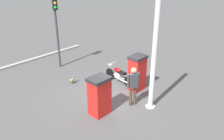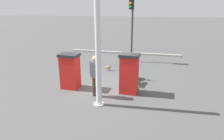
{
  "view_description": "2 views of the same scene",
  "coord_description": "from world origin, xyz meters",
  "px_view_note": "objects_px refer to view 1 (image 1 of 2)",
  "views": [
    {
      "loc": [
        -5.59,
        6.87,
        5.17
      ],
      "look_at": [
        0.21,
        -0.26,
        1.17
      ],
      "focal_mm": 36.34,
      "sensor_mm": 36.0,
      "label": 1
    },
    {
      "loc": [
        -8.38,
        -2.27,
        3.55
      ],
      "look_at": [
        0.32,
        -0.42,
        0.72
      ],
      "focal_mm": 32.69,
      "sensor_mm": 36.0,
      "label": 2
    }
  ],
  "objects_px": {
    "roadside_traffic_light": "(56,20)",
    "canopy_support_pole": "(154,56)",
    "wandering_duck": "(72,80)",
    "motorcycle_near_pump": "(118,74)",
    "attendant_person": "(133,84)",
    "fuel_pump_far": "(99,96)",
    "fuel_pump_near": "(137,73)"
  },
  "relations": [
    {
      "from": "fuel_pump_far",
      "to": "attendant_person",
      "type": "xyz_separation_m",
      "value": [
        -0.64,
        -1.35,
        0.18
      ]
    },
    {
      "from": "attendant_person",
      "to": "canopy_support_pole",
      "type": "distance_m",
      "value": 1.48
    },
    {
      "from": "fuel_pump_far",
      "to": "wandering_duck",
      "type": "height_order",
      "value": "fuel_pump_far"
    },
    {
      "from": "roadside_traffic_light",
      "to": "fuel_pump_near",
      "type": "bearing_deg",
      "value": -173.88
    },
    {
      "from": "fuel_pump_far",
      "to": "roadside_traffic_light",
      "type": "bearing_deg",
      "value": -22.64
    },
    {
      "from": "motorcycle_near_pump",
      "to": "roadside_traffic_light",
      "type": "relative_size",
      "value": 0.47
    },
    {
      "from": "wandering_duck",
      "to": "motorcycle_near_pump",
      "type": "bearing_deg",
      "value": -138.55
    },
    {
      "from": "fuel_pump_near",
      "to": "motorcycle_near_pump",
      "type": "height_order",
      "value": "fuel_pump_near"
    },
    {
      "from": "roadside_traffic_light",
      "to": "canopy_support_pole",
      "type": "bearing_deg",
      "value": 176.33
    },
    {
      "from": "attendant_person",
      "to": "motorcycle_near_pump",
      "type": "bearing_deg",
      "value": -36.08
    },
    {
      "from": "fuel_pump_near",
      "to": "attendant_person",
      "type": "relative_size",
      "value": 1.0
    },
    {
      "from": "motorcycle_near_pump",
      "to": "attendant_person",
      "type": "height_order",
      "value": "attendant_person"
    },
    {
      "from": "motorcycle_near_pump",
      "to": "canopy_support_pole",
      "type": "bearing_deg",
      "value": 158.77
    },
    {
      "from": "fuel_pump_far",
      "to": "attendant_person",
      "type": "height_order",
      "value": "attendant_person"
    },
    {
      "from": "canopy_support_pole",
      "to": "fuel_pump_far",
      "type": "bearing_deg",
      "value": 51.81
    },
    {
      "from": "roadside_traffic_light",
      "to": "canopy_support_pole",
      "type": "relative_size",
      "value": 0.86
    },
    {
      "from": "canopy_support_pole",
      "to": "motorcycle_near_pump",
      "type": "bearing_deg",
      "value": -21.23
    },
    {
      "from": "wandering_duck",
      "to": "roadside_traffic_light",
      "type": "height_order",
      "value": "roadside_traffic_light"
    },
    {
      "from": "motorcycle_near_pump",
      "to": "wandering_duck",
      "type": "relative_size",
      "value": 4.68
    },
    {
      "from": "wandering_duck",
      "to": "canopy_support_pole",
      "type": "bearing_deg",
      "value": -171.72
    },
    {
      "from": "fuel_pump_near",
      "to": "motorcycle_near_pump",
      "type": "bearing_deg",
      "value": 0.37
    },
    {
      "from": "fuel_pump_near",
      "to": "fuel_pump_far",
      "type": "distance_m",
      "value": 2.61
    },
    {
      "from": "fuel_pump_far",
      "to": "canopy_support_pole",
      "type": "distance_m",
      "value": 2.58
    },
    {
      "from": "motorcycle_near_pump",
      "to": "wandering_duck",
      "type": "xyz_separation_m",
      "value": [
        1.73,
        1.53,
        -0.26
      ]
    },
    {
      "from": "motorcycle_near_pump",
      "to": "roadside_traffic_light",
      "type": "bearing_deg",
      "value": 7.69
    },
    {
      "from": "fuel_pump_near",
      "to": "motorcycle_near_pump",
      "type": "distance_m",
      "value": 1.15
    },
    {
      "from": "attendant_person",
      "to": "roadside_traffic_light",
      "type": "distance_m",
      "value": 5.93
    },
    {
      "from": "attendant_person",
      "to": "canopy_support_pole",
      "type": "bearing_deg",
      "value": -154.34
    },
    {
      "from": "wandering_duck",
      "to": "roadside_traffic_light",
      "type": "bearing_deg",
      "value": -24.88
    },
    {
      "from": "motorcycle_near_pump",
      "to": "roadside_traffic_light",
      "type": "xyz_separation_m",
      "value": [
        3.9,
        0.53,
        2.28
      ]
    },
    {
      "from": "fuel_pump_near",
      "to": "wandering_duck",
      "type": "relative_size",
      "value": 4.14
    },
    {
      "from": "attendant_person",
      "to": "roadside_traffic_light",
      "type": "relative_size",
      "value": 0.42
    }
  ]
}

